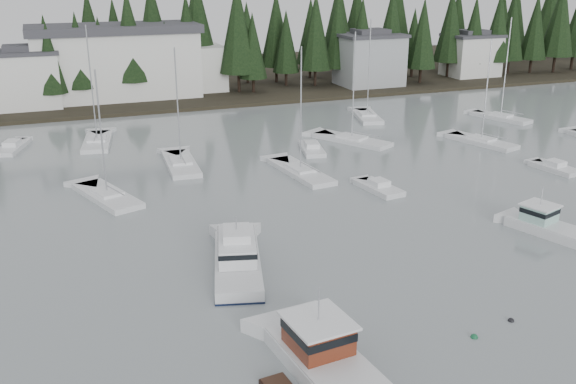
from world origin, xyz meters
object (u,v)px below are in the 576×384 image
house_east_a (369,59)px  sailboat_2 (367,118)px  sailboat_0 (481,143)px  cabin_cruiser_center (237,260)px  lobster_boat_brown (331,370)px  sailboat_10 (500,118)px  runabout_1 (379,189)px  lobster_boat_teal (551,228)px  sailboat_6 (352,141)px  harbor_inn (130,62)px  sailboat_5 (301,173)px  house_west (25,78)px  sailboat_7 (108,198)px  house_east_b (471,54)px  runabout_4 (312,150)px  runabout_3 (13,148)px  sailboat_9 (181,165)px  sailboat_3 (98,143)px  runabout_2 (555,169)px

house_east_a → sailboat_2: bearing=-118.2°
sailboat_0 → sailboat_2: 17.75m
cabin_cruiser_center → sailboat_0: sailboat_0 is taller
lobster_boat_brown → sailboat_10: bearing=-51.3°
sailboat_10 → runabout_1: (-29.52, -20.01, 0.04)m
lobster_boat_brown → lobster_boat_teal: size_ratio=1.34×
sailboat_0 → sailboat_6: bearing=49.9°
harbor_inn → sailboat_5: (10.04, -44.92, -5.71)m
house_west → sailboat_7: size_ratio=0.80×
sailboat_2 → runabout_1: sailboat_2 is taller
house_east_b → sailboat_2: bearing=-145.5°
house_west → sailboat_6: bearing=-42.4°
harbor_inn → runabout_4: bearing=-69.2°
runabout_3 → house_east_a: bearing=-52.6°
sailboat_9 → sailboat_2: bearing=-61.7°
harbor_inn → sailboat_10: bearing=-35.9°
sailboat_0 → sailboat_3: 44.77m
house_east_a → runabout_3: 59.69m
runabout_2 → harbor_inn: bearing=24.2°
house_east_b → runabout_2: size_ratio=1.79×
harbor_inn → sailboat_9: size_ratio=2.34×
runabout_2 → runabout_3: same height
harbor_inn → lobster_boat_brown: harbor_inn is taller
house_east_a → sailboat_10: size_ratio=0.76×
house_east_b → runabout_4: (-46.62, -35.43, -4.27)m
sailboat_10 → sailboat_3: bearing=65.5°
house_east_a → runabout_3: size_ratio=1.52×
cabin_cruiser_center → sailboat_9: sailboat_9 is taller
sailboat_9 → runabout_2: size_ratio=2.37×
house_east_a → sailboat_7: size_ratio=0.89×
house_west → cabin_cruiser_center: size_ratio=0.93×
house_west → sailboat_0: 62.51m
lobster_boat_teal → sailboat_6: size_ratio=0.59×
house_east_b → sailboat_5: (-50.91, -42.58, -4.34)m
lobster_boat_teal → sailboat_9: size_ratio=0.61×
runabout_3 → sailboat_9: bearing=-111.5°
house_east_b → house_west: bearing=-179.2°
sailboat_0 → sailboat_9: sailboat_9 is taller
harbor_inn → sailboat_9: 38.46m
lobster_boat_brown → sailboat_5: (11.25, 31.75, -0.50)m
lobster_boat_teal → sailboat_5: sailboat_5 is taller
sailboat_6 → runabout_4: sailboat_6 is taller
runabout_4 → sailboat_2: bearing=-33.6°
house_east_a → cabin_cruiser_center: (-40.88, -58.66, -4.27)m
sailboat_6 → runabout_3: 38.74m
lobster_boat_brown → runabout_1: lobster_boat_brown is taller
lobster_boat_brown → runabout_3: 54.13m
house_east_b → sailboat_0: size_ratio=0.76×
runabout_3 → house_east_b: bearing=-56.6°
sailboat_5 → house_east_b: bearing=-56.5°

